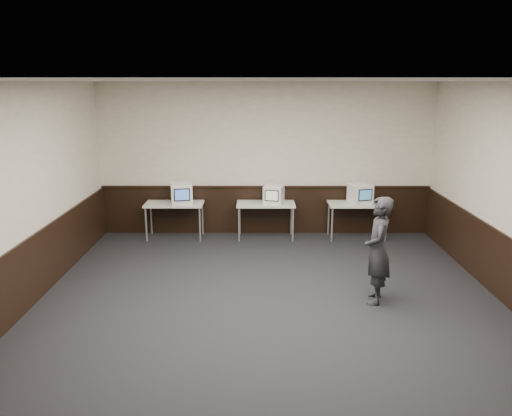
{
  "coord_description": "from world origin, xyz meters",
  "views": [
    {
      "loc": [
        -0.18,
        -6.43,
        3.18
      ],
      "look_at": [
        -0.2,
        1.6,
        1.15
      ],
      "focal_mm": 35.0,
      "sensor_mm": 36.0,
      "label": 1
    }
  ],
  "objects_px": {
    "desk_center": "(266,206)",
    "person": "(378,250)",
    "emac_center": "(274,194)",
    "desk_right": "(357,206)",
    "desk_left": "(174,206)",
    "emac_left": "(182,193)",
    "emac_right": "(360,194)"
  },
  "relations": [
    {
      "from": "desk_left",
      "to": "emac_left",
      "type": "xyz_separation_m",
      "value": [
        0.17,
        -0.05,
        0.29
      ]
    },
    {
      "from": "desk_right",
      "to": "desk_left",
      "type": "bearing_deg",
      "value": 180.0
    },
    {
      "from": "desk_left",
      "to": "emac_right",
      "type": "distance_m",
      "value": 3.85
    },
    {
      "from": "emac_left",
      "to": "desk_left",
      "type": "bearing_deg",
      "value": 152.47
    },
    {
      "from": "emac_left",
      "to": "emac_right",
      "type": "xyz_separation_m",
      "value": [
        3.67,
        0.03,
        -0.01
      ]
    },
    {
      "from": "emac_center",
      "to": "person",
      "type": "distance_m",
      "value": 3.41
    },
    {
      "from": "emac_left",
      "to": "emac_right",
      "type": "distance_m",
      "value": 3.67
    },
    {
      "from": "emac_right",
      "to": "desk_left",
      "type": "bearing_deg",
      "value": 162.67
    },
    {
      "from": "desk_left",
      "to": "emac_left",
      "type": "height_order",
      "value": "emac_left"
    },
    {
      "from": "emac_right",
      "to": "person",
      "type": "bearing_deg",
      "value": -113.63
    },
    {
      "from": "desk_left",
      "to": "desk_center",
      "type": "relative_size",
      "value": 1.0
    },
    {
      "from": "desk_right",
      "to": "emac_left",
      "type": "height_order",
      "value": "emac_left"
    },
    {
      "from": "desk_center",
      "to": "person",
      "type": "xyz_separation_m",
      "value": [
        1.58,
        -3.13,
        0.12
      ]
    },
    {
      "from": "desk_left",
      "to": "emac_left",
      "type": "distance_m",
      "value": 0.34
    },
    {
      "from": "emac_right",
      "to": "emac_center",
      "type": "bearing_deg",
      "value": 163.42
    },
    {
      "from": "emac_left",
      "to": "person",
      "type": "xyz_separation_m",
      "value": [
        3.31,
        -3.08,
        -0.17
      ]
    },
    {
      "from": "emac_left",
      "to": "emac_right",
      "type": "relative_size",
      "value": 0.99
    },
    {
      "from": "desk_left",
      "to": "desk_right",
      "type": "xyz_separation_m",
      "value": [
        3.8,
        0.0,
        0.0
      ]
    },
    {
      "from": "emac_center",
      "to": "person",
      "type": "xyz_separation_m",
      "value": [
        1.42,
        -3.1,
        -0.14
      ]
    },
    {
      "from": "desk_right",
      "to": "person",
      "type": "bearing_deg",
      "value": -95.81
    },
    {
      "from": "desk_center",
      "to": "emac_center",
      "type": "xyz_separation_m",
      "value": [
        0.16,
        -0.03,
        0.26
      ]
    },
    {
      "from": "emac_left",
      "to": "emac_center",
      "type": "bearing_deg",
      "value": -9.88
    },
    {
      "from": "desk_left",
      "to": "person",
      "type": "height_order",
      "value": "person"
    },
    {
      "from": "desk_center",
      "to": "person",
      "type": "bearing_deg",
      "value": -63.18
    },
    {
      "from": "emac_center",
      "to": "desk_right",
      "type": "bearing_deg",
      "value": 15.1
    },
    {
      "from": "emac_center",
      "to": "emac_left",
      "type": "bearing_deg",
      "value": -165.46
    },
    {
      "from": "desk_right",
      "to": "emac_right",
      "type": "relative_size",
      "value": 2.28
    },
    {
      "from": "emac_right",
      "to": "emac_left",
      "type": "bearing_deg",
      "value": 163.47
    },
    {
      "from": "emac_left",
      "to": "emac_right",
      "type": "bearing_deg",
      "value": -9.92
    },
    {
      "from": "desk_left",
      "to": "person",
      "type": "xyz_separation_m",
      "value": [
        3.48,
        -3.13,
        0.12
      ]
    },
    {
      "from": "person",
      "to": "desk_center",
      "type": "bearing_deg",
      "value": -140.79
    },
    {
      "from": "desk_center",
      "to": "emac_left",
      "type": "distance_m",
      "value": 1.76
    }
  ]
}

